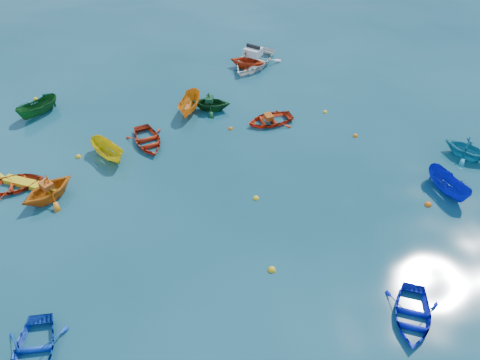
{
  "coord_description": "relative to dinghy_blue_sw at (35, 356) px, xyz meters",
  "views": [
    {
      "loc": [
        -2.26,
        -14.19,
        17.8
      ],
      "look_at": [
        0.0,
        5.0,
        0.4
      ],
      "focal_mm": 35.0,
      "sensor_mm": 36.0,
      "label": 1
    }
  ],
  "objects": [
    {
      "name": "ground",
      "position": [
        9.37,
        4.11,
        0.0
      ],
      "size": [
        160.0,
        160.0,
        0.0
      ],
      "primitive_type": "plane",
      "color": "#093A44",
      "rests_on": "ground"
    },
    {
      "name": "dinghy_blue_sw",
      "position": [
        0.0,
        0.0,
        0.0
      ],
      "size": [
        2.5,
        3.45,
        0.71
      ],
      "primitive_type": "imported",
      "rotation": [
        0.0,
        0.0,
        0.02
      ],
      "color": "blue",
      "rests_on": "ground"
    },
    {
      "name": "dinghy_blue_se",
      "position": [
        15.66,
        -0.12,
        0.0
      ],
      "size": [
        3.39,
        3.88,
        0.67
      ],
      "primitive_type": "imported",
      "rotation": [
        0.0,
        0.0,
        -0.4
      ],
      "color": "#0F19C6",
      "rests_on": "ground"
    },
    {
      "name": "dinghy_orange_w",
      "position": [
        -1.04,
        9.27,
        0.0
      ],
      "size": [
        3.91,
        3.89,
        1.56
      ],
      "primitive_type": "imported",
      "rotation": [
        0.0,
        0.0,
        -0.83
      ],
      "color": "orange",
      "rests_on": "ground"
    },
    {
      "name": "sampan_yellow_mid",
      "position": [
        1.87,
        12.51,
        0.0
      ],
      "size": [
        2.68,
        2.96,
        1.13
      ],
      "primitive_type": "imported",
      "rotation": [
        0.0,
        0.0,
        0.68
      ],
      "color": "yellow",
      "rests_on": "ground"
    },
    {
      "name": "dinghy_cyan_se",
      "position": [
        23.15,
        10.09,
        0.0
      ],
      "size": [
        3.53,
        3.54,
        1.41
      ],
      "primitive_type": "imported",
      "rotation": [
        0.0,
        0.0,
        0.77
      ],
      "color": "teal",
      "rests_on": "ground"
    },
    {
      "name": "dinghy_red_nw",
      "position": [
        -3.11,
        10.43,
        0.0
      ],
      "size": [
        3.58,
        2.91,
        0.65
      ],
      "primitive_type": "imported",
      "rotation": [
        0.0,
        0.0,
        1.8
      ],
      "color": "#B52F0F",
      "rests_on": "ground"
    },
    {
      "name": "sampan_orange_n",
      "position": [
        6.88,
        16.95,
        0.0
      ],
      "size": [
        2.04,
        3.24,
        1.17
      ],
      "primitive_type": "imported",
      "rotation": [
        0.0,
        0.0,
        -0.32
      ],
      "color": "orange",
      "rests_on": "ground"
    },
    {
      "name": "dinghy_green_n",
      "position": [
        8.32,
        16.93,
        0.0
      ],
      "size": [
        2.97,
        2.7,
        1.35
      ],
      "primitive_type": "imported",
      "rotation": [
        0.0,
        0.0,
        1.36
      ],
      "color": "#0F421A",
      "rests_on": "ground"
    },
    {
      "name": "dinghy_red_ne",
      "position": [
        12.03,
        14.97,
        0.0
      ],
      "size": [
        3.51,
        2.86,
        0.64
      ],
      "primitive_type": "imported",
      "rotation": [
        0.0,
        0.0,
        -1.33
      ],
      "color": "red",
      "rests_on": "ground"
    },
    {
      "name": "sampan_blue_far",
      "position": [
        20.65,
        7.3,
        0.0
      ],
      "size": [
        1.92,
        3.18,
        1.15
      ],
      "primitive_type": "imported",
      "rotation": [
        0.0,
        0.0,
        0.29
      ],
      "color": "#0F1BC5",
      "rests_on": "ground"
    },
    {
      "name": "dinghy_red_far",
      "position": [
        4.12,
        13.63,
        0.0
      ],
      "size": [
        3.17,
        3.76,
        0.67
      ],
      "primitive_type": "imported",
      "rotation": [
        0.0,
        0.0,
        0.3
      ],
      "color": "#AD270E",
      "rests_on": "ground"
    },
    {
      "name": "dinghy_orange_far",
      "position": [
        11.5,
        22.46,
        0.0
      ],
      "size": [
        3.27,
        3.06,
        1.39
      ],
      "primitive_type": "imported",
      "rotation": [
        0.0,
        0.0,
        1.21
      ],
      "color": "#ED4216",
      "rests_on": "ground"
    },
    {
      "name": "sampan_green_far",
      "position": [
        -3.21,
        17.72,
        0.0
      ],
      "size": [
        2.92,
        2.86,
        1.15
      ],
      "primitive_type": "imported",
      "rotation": [
        0.0,
        0.0,
        -0.81
      ],
      "color": "#14561D",
      "rests_on": "ground"
    },
    {
      "name": "kayak_yellow",
      "position": [
        -2.35,
        10.43,
        0.0
      ],
      "size": [
        3.69,
        2.07,
        0.38
      ],
      "primitive_type": null,
      "rotation": [
        0.0,
        0.0,
        1.15
      ],
      "color": "yellow",
      "rests_on": "ground"
    },
    {
      "name": "motorboat_white",
      "position": [
        12.01,
        22.83,
        0.0
      ],
      "size": [
        5.57,
        5.82,
        1.58
      ],
      "primitive_type": "imported",
      "rotation": [
        0.0,
        0.0,
        -0.65
      ],
      "color": "white",
      "rests_on": "ground"
    },
    {
      "name": "tarp_orange_a",
      "position": [
        -1.0,
        9.31,
        0.95
      ],
      "size": [
        0.87,
        0.88,
        0.34
      ],
      "primitive_type": "cube",
      "rotation": [
        0.0,
        0.0,
        -0.83
      ],
      "color": "#CE5415",
      "rests_on": "dinghy_orange_w"
    },
    {
      "name": "tarp_green_b",
      "position": [
        8.22,
        16.95,
        0.83
      ],
      "size": [
        0.6,
        0.72,
        0.31
      ],
      "primitive_type": "cube",
      "rotation": [
        0.0,
        0.0,
        1.36
      ],
      "color": "#104020",
      "rests_on": "dinghy_green_n"
    },
    {
      "name": "tarp_orange_b",
      "position": [
        11.94,
        14.95,
        0.48
      ],
      "size": [
        0.63,
        0.75,
        0.32
      ],
      "primitive_type": "cube",
      "rotation": [
        0.0,
        0.0,
        -1.33
      ],
      "color": "#AF4911",
      "rests_on": "dinghy_red_ne"
    },
    {
      "name": "buoy_ye_a",
      "position": [
        10.17,
        3.1,
        0.0
      ],
      "size": [
        0.37,
        0.37,
        0.37
      ],
      "primitive_type": "sphere",
      "color": "gold",
      "rests_on": "ground"
    },
    {
      "name": "buoy_ye_b",
      "position": [
        -0.0,
        12.75,
        0.0
      ],
      "size": [
        0.34,
        0.34,
        0.34
      ],
      "primitive_type": "sphere",
      "color": "gold",
      "rests_on": "ground"
    },
    {
      "name": "buoy_or_c",
      "position": [
        9.39,
        14.55,
        0.0
      ],
      "size": [
        0.3,
        0.3,
        0.3
      ],
      "primitive_type": "sphere",
      "color": "orange",
      "rests_on": "ground"
    },
    {
      "name": "buoy_ye_c",
      "position": [
        10.11,
        7.95,
        0.0
      ],
      "size": [
        0.33,
        0.33,
        0.33
      ],
      "primitive_type": "sphere",
      "color": "yellow",
      "rests_on": "ground"
    },
    {
      "name": "buoy_or_d",
      "position": [
        19.23,
        6.38,
        0.0
      ],
      "size": [
        0.37,
        0.37,
        0.37
      ],
      "primitive_type": "sphere",
      "color": "#E15F0C",
      "rests_on": "ground"
    },
    {
      "name": "buoy_ye_d",
      "position": [
        -3.9,
        19.68,
        0.0
      ],
      "size": [
        0.32,
        0.32,
        0.32
      ],
      "primitive_type": "sphere",
      "color": "yellow",
      "rests_on": "ground"
    },
    {
      "name": "buoy_or_e",
      "position": [
        17.19,
        12.84,
        0.0
      ],
      "size": [
        0.33,
        0.33,
        0.33
      ],
      "primitive_type": "sphere",
      "color": "orange",
      "rests_on": "ground"
    },
    {
      "name": "buoy_ye_e",
      "position": [
        15.97,
        15.7,
        0.0
      ],
      "size": [
        0.29,
        0.29,
        0.29
      ],
      "primitive_type": "sphere",
      "color": "yellow",
      "rests_on": "ground"
    }
  ]
}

